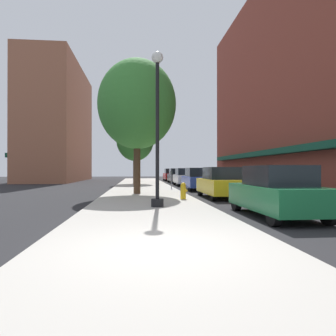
{
  "coord_description": "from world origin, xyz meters",
  "views": [
    {
      "loc": [
        -0.42,
        -5.55,
        1.53
      ],
      "look_at": [
        2.21,
        21.41,
        1.67
      ],
      "focal_mm": 32.94,
      "sensor_mm": 36.0,
      "label": 1
    }
  ],
  "objects": [
    {
      "name": "building_right_brick",
      "position": [
        14.99,
        22.0,
        10.45
      ],
      "size": [
        6.8,
        40.0,
        20.95
      ],
      "color": "brown",
      "rests_on": "ground"
    },
    {
      "name": "lamppost",
      "position": [
        0.31,
        6.11,
        3.2
      ],
      "size": [
        0.48,
        0.48,
        5.9
      ],
      "color": "black",
      "rests_on": "sidewalk_slab"
    },
    {
      "name": "ground_plane",
      "position": [
        4.0,
        18.0,
        0.0
      ],
      "size": [
        90.0,
        90.0,
        0.0
      ],
      "primitive_type": "plane",
      "color": "#232326"
    },
    {
      "name": "parking_meter_near",
      "position": [
        2.05,
        17.14,
        0.95
      ],
      "size": [
        0.14,
        0.09,
        1.31
      ],
      "color": "slate",
      "rests_on": "sidewalk_slab"
    },
    {
      "name": "sidewalk_slab",
      "position": [
        0.0,
        19.0,
        0.06
      ],
      "size": [
        4.8,
        50.0,
        0.12
      ],
      "primitive_type": "cube",
      "color": "#B7B2A8",
      "rests_on": "ground"
    },
    {
      "name": "car_black",
      "position": [
        4.0,
        29.39,
        0.81
      ],
      "size": [
        1.8,
        4.3,
        1.66
      ],
      "rotation": [
        0.0,
        0.0,
        -0.01
      ],
      "color": "black",
      "rests_on": "ground"
    },
    {
      "name": "building_far_background",
      "position": [
        -11.01,
        37.0,
        7.59
      ],
      "size": [
        6.8,
        18.0,
        15.22
      ],
      "color": "#9E6047",
      "rests_on": "ground"
    },
    {
      "name": "tree_near",
      "position": [
        -0.48,
        12.58,
        5.36
      ],
      "size": [
        4.58,
        4.58,
        7.89
      ],
      "color": "#422D1E",
      "rests_on": "sidewalk_slab"
    },
    {
      "name": "fire_hydrant",
      "position": [
        1.73,
        9.01,
        0.52
      ],
      "size": [
        0.33,
        0.26,
        0.79
      ],
      "color": "gold",
      "rests_on": "sidewalk_slab"
    },
    {
      "name": "car_green",
      "position": [
        4.0,
        3.96,
        0.81
      ],
      "size": [
        1.8,
        4.3,
        1.66
      ],
      "rotation": [
        0.0,
        0.0,
        -0.02
      ],
      "color": "black",
      "rests_on": "ground"
    },
    {
      "name": "car_white",
      "position": [
        4.0,
        23.39,
        0.81
      ],
      "size": [
        1.8,
        4.3,
        1.66
      ],
      "rotation": [
        0.0,
        0.0,
        -0.04
      ],
      "color": "black",
      "rests_on": "ground"
    },
    {
      "name": "car_yellow",
      "position": [
        4.0,
        10.63,
        0.81
      ],
      "size": [
        1.8,
        4.3,
        1.66
      ],
      "rotation": [
        0.0,
        0.0,
        0.01
      ],
      "color": "black",
      "rests_on": "ground"
    },
    {
      "name": "tree_mid",
      "position": [
        -0.71,
        25.74,
        4.55
      ],
      "size": [
        3.79,
        3.79,
        6.64
      ],
      "color": "#4C3823",
      "rests_on": "sidewalk_slab"
    },
    {
      "name": "car_blue",
      "position": [
        4.0,
        17.11,
        0.81
      ],
      "size": [
        1.8,
        4.3,
        1.66
      ],
      "rotation": [
        0.0,
        0.0,
        0.04
      ],
      "color": "black",
      "rests_on": "ground"
    },
    {
      "name": "car_red",
      "position": [
        4.0,
        35.84,
        0.81
      ],
      "size": [
        1.8,
        4.3,
        1.66
      ],
      "rotation": [
        0.0,
        0.0,
        0.03
      ],
      "color": "black",
      "rests_on": "ground"
    }
  ]
}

